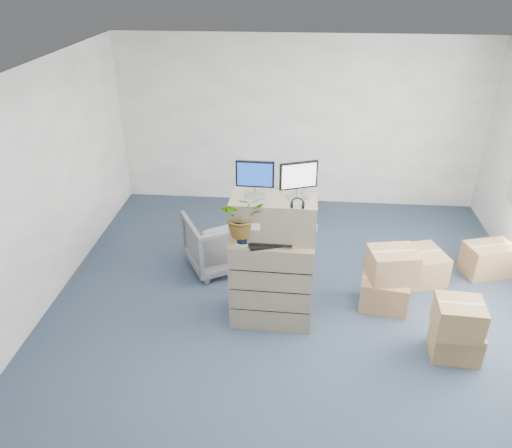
% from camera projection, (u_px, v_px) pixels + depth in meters
% --- Properties ---
extents(ground, '(7.00, 7.00, 0.00)m').
position_uv_depth(ground, '(292.00, 331.00, 5.78)').
color(ground, '#23303F').
rests_on(ground, ground).
extents(wall_back, '(6.00, 0.02, 2.80)m').
position_uv_depth(wall_back, '(300.00, 123.00, 8.18)').
color(wall_back, '#B5B4AC').
rests_on(wall_back, ground).
extents(filing_cabinet_lower, '(0.94, 0.59, 1.08)m').
position_uv_depth(filing_cabinet_lower, '(272.00, 279.00, 5.75)').
color(filing_cabinet_lower, gray).
rests_on(filing_cabinet_lower, ground).
extents(filing_cabinet_upper, '(0.94, 0.49, 0.46)m').
position_uv_depth(filing_cabinet_upper, '(274.00, 217.00, 5.43)').
color(filing_cabinet_upper, gray).
rests_on(filing_cabinet_upper, filing_cabinet_lower).
extents(monitor_left, '(0.41, 0.16, 0.40)m').
position_uv_depth(monitor_left, '(255.00, 177.00, 5.25)').
color(monitor_left, '#99999E').
rests_on(monitor_left, filing_cabinet_upper).
extents(monitor_right, '(0.40, 0.22, 0.41)m').
position_uv_depth(monitor_right, '(299.00, 178.00, 5.21)').
color(monitor_right, '#99999E').
rests_on(monitor_right, filing_cabinet_upper).
extents(headphones, '(0.14, 0.02, 0.14)m').
position_uv_depth(headphones, '(298.00, 204.00, 5.11)').
color(headphones, black).
rests_on(headphones, filing_cabinet_upper).
extents(keyboard, '(0.54, 0.36, 0.03)m').
position_uv_depth(keyboard, '(271.00, 243.00, 5.38)').
color(keyboard, black).
rests_on(keyboard, filing_cabinet_lower).
extents(mouse, '(0.11, 0.08, 0.03)m').
position_uv_depth(mouse, '(298.00, 241.00, 5.40)').
color(mouse, silver).
rests_on(mouse, filing_cabinet_lower).
extents(water_bottle, '(0.08, 0.08, 0.28)m').
position_uv_depth(water_bottle, '(278.00, 227.00, 5.43)').
color(water_bottle, gray).
rests_on(water_bottle, filing_cabinet_lower).
extents(phone_dock, '(0.06, 0.05, 0.13)m').
position_uv_depth(phone_dock, '(268.00, 231.00, 5.54)').
color(phone_dock, silver).
rests_on(phone_dock, filing_cabinet_lower).
extents(external_drive, '(0.23, 0.18, 0.07)m').
position_uv_depth(external_drive, '(304.00, 233.00, 5.53)').
color(external_drive, black).
rests_on(external_drive, filing_cabinet_lower).
extents(tissue_box, '(0.24, 0.17, 0.08)m').
position_uv_depth(tissue_box, '(306.00, 227.00, 5.50)').
color(tissue_box, '#468CF0').
rests_on(tissue_box, external_drive).
extents(potted_plant, '(0.50, 0.54, 0.47)m').
position_uv_depth(potted_plant, '(243.00, 220.00, 5.30)').
color(potted_plant, '#AECCA4').
rests_on(potted_plant, filing_cabinet_lower).
extents(office_chair, '(1.09, 1.07, 0.85)m').
position_uv_depth(office_chair, '(219.00, 238.00, 6.80)').
color(office_chair, '#5E5E63').
rests_on(office_chair, ground).
extents(cardboard_boxes, '(2.16, 2.21, 0.77)m').
position_uv_depth(cardboard_boxes, '(431.00, 282.00, 6.10)').
color(cardboard_boxes, '#997749').
rests_on(cardboard_boxes, ground).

